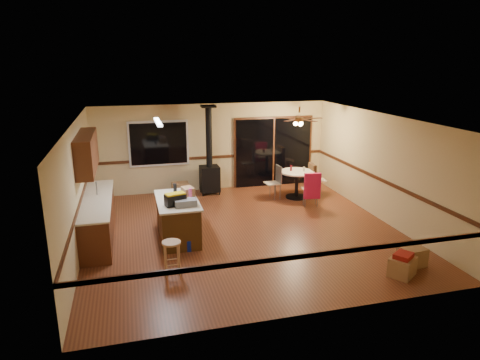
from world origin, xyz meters
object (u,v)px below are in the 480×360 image
object	(u,v)px
box_corner_b	(412,256)
chair_right	(313,176)
wood_stove	(210,170)
chair_left	(276,178)
kitchen_island	(178,219)
box_under_window	(180,189)
dining_table	(297,180)
box_corner_a	(402,267)
bar_stool	(172,258)
chair_near	(312,186)
toolbox_grey	(186,203)
blue_bucket	(188,244)
toolbox_black	(175,200)

from	to	relation	value
box_corner_b	chair_right	bearing A→B (deg)	90.61
wood_stove	chair_left	size ratio (longest dim) A/B	4.89
kitchen_island	box_under_window	xyz separation A→B (m)	(0.43, 3.10, -0.26)
dining_table	box_corner_b	distance (m)	4.55
box_corner_a	wood_stove	bearing A→B (deg)	112.93
chair_left	box_corner_a	size ratio (longest dim) A/B	1.11
box_under_window	box_corner_a	xyz separation A→B (m)	(3.33, -5.88, -0.01)
bar_stool	dining_table	bearing A→B (deg)	42.93
chair_right	box_under_window	world-z (taller)	chair_right
bar_stool	chair_right	bearing A→B (deg)	39.90
box_corner_a	box_corner_b	xyz separation A→B (m)	(0.44, 0.32, 0.01)
chair_near	toolbox_grey	bearing A→B (deg)	-155.40
kitchen_island	dining_table	world-z (taller)	kitchen_island
toolbox_grey	chair_near	world-z (taller)	toolbox_grey
dining_table	box_corner_b	size ratio (longest dim) A/B	2.16
blue_bucket	dining_table	bearing A→B (deg)	37.59
wood_stove	toolbox_grey	world-z (taller)	wood_stove
toolbox_black	toolbox_grey	bearing A→B (deg)	-27.56
chair_left	wood_stove	bearing A→B (deg)	152.58
chair_right	dining_table	bearing A→B (deg)	-173.15
toolbox_grey	bar_stool	world-z (taller)	toolbox_grey
toolbox_grey	chair_left	bearing A→B (deg)	42.04
box_corner_b	box_corner_a	bearing A→B (deg)	-143.94
kitchen_island	toolbox_grey	xyz separation A→B (m)	(0.13, -0.48, 0.52)
kitchen_island	chair_right	world-z (taller)	chair_right
blue_bucket	box_corner_a	xyz separation A→B (m)	(3.64, -2.12, 0.06)
dining_table	wood_stove	bearing A→B (deg)	156.62
toolbox_grey	wood_stove	bearing A→B (deg)	71.61
bar_stool	box_corner_b	size ratio (longest dim) A/B	1.40
toolbox_grey	chair_left	world-z (taller)	toolbox_grey
chair_near	bar_stool	bearing A→B (deg)	-145.28
toolbox_grey	toolbox_black	size ratio (longest dim) A/B	1.08
bar_stool	box_corner_a	distance (m)	4.23
bar_stool	toolbox_black	bearing A→B (deg)	79.55
kitchen_island	bar_stool	distance (m)	1.66
wood_stove	blue_bucket	bearing A→B (deg)	-107.55
dining_table	bar_stool	bearing A→B (deg)	-137.07
bar_stool	box_under_window	size ratio (longest dim) A/B	1.33
wood_stove	box_under_window	size ratio (longest dim) A/B	5.30
blue_bucket	chair_near	distance (m)	4.05
box_corner_a	blue_bucket	bearing A→B (deg)	149.79
box_under_window	box_corner_a	size ratio (longest dim) A/B	1.02
kitchen_island	dining_table	bearing A→B (deg)	29.29
dining_table	box_under_window	distance (m)	3.39
wood_stove	box_under_window	xyz separation A→B (m)	(-0.87, 0.05, -0.54)
blue_bucket	box_corner_a	bearing A→B (deg)	-30.21
wood_stove	chair_left	xyz separation A→B (m)	(1.74, -0.90, -0.14)
toolbox_grey	box_corner_b	bearing A→B (deg)	-25.92
kitchen_island	chair_near	world-z (taller)	chair_near
wood_stove	dining_table	xyz separation A→B (m)	(2.34, -1.01, -0.19)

